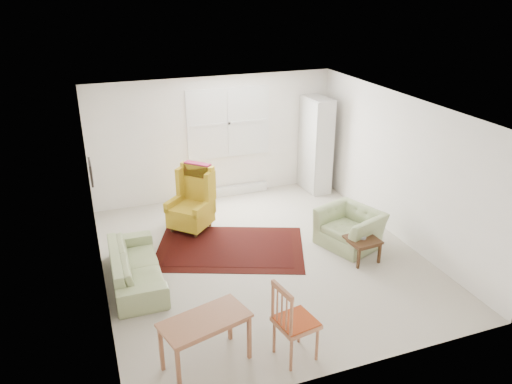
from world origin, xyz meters
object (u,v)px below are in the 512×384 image
object	(u,v)px
desk	(206,342)
armchair	(350,225)
cabinet	(316,145)
desk_chair	(296,321)
sofa	(135,260)
stool	(183,210)
coffee_table	(362,249)
wingback_chair	(190,199)

from	to	relation	value
desk	armchair	bearing A→B (deg)	32.85
cabinet	desk_chair	distance (m)	5.35
sofa	desk_chair	bearing A→B (deg)	-144.86
stool	desk	world-z (taller)	desk
coffee_table	cabinet	world-z (taller)	cabinet
sofa	wingback_chair	size ratio (longest dim) A/B	1.53
wingback_chair	desk	world-z (taller)	wingback_chair
wingback_chair	stool	xyz separation A→B (m)	(-0.06, 0.36, -0.37)
desk	coffee_table	bearing A→B (deg)	25.98
stool	cabinet	distance (m)	3.18
desk_chair	stool	bearing A→B (deg)	-3.39
desk	desk_chair	distance (m)	1.09
stool	cabinet	size ratio (longest dim) A/B	0.23
coffee_table	stool	distance (m)	3.39
armchair	cabinet	xyz separation A→B (m)	(0.55, 2.46, 0.62)
sofa	desk	bearing A→B (deg)	-164.67
armchair	desk_chair	bearing A→B (deg)	-62.43
sofa	armchair	size ratio (longest dim) A/B	1.86
sofa	armchair	distance (m)	3.58
wingback_chair	desk_chair	distance (m)	3.74
desk	desk_chair	bearing A→B (deg)	-12.86
armchair	desk	bearing A→B (deg)	-77.28
sofa	desk_chair	distance (m)	2.81
armchair	desk_chair	size ratio (longest dim) A/B	0.94
stool	desk	size ratio (longest dim) A/B	0.44
armchair	desk_chair	xyz separation A→B (m)	(-2.01, -2.21, 0.14)
stool	desk	distance (m)	3.89
cabinet	stool	bearing A→B (deg)	-171.62
cabinet	desk	xyz separation A→B (m)	(-3.60, -4.43, -0.68)
coffee_table	desk	size ratio (longest dim) A/B	0.47
sofa	desk	xyz separation A→B (m)	(0.53, -2.09, -0.04)
armchair	stool	distance (m)	3.11
coffee_table	desk_chair	size ratio (longest dim) A/B	0.46
wingback_chair	cabinet	size ratio (longest dim) A/B	0.59
armchair	wingback_chair	world-z (taller)	wingback_chair
wingback_chair	desk_chair	bearing A→B (deg)	-38.53
armchair	wingback_chair	size ratio (longest dim) A/B	0.82
stool	desk	xyz separation A→B (m)	(-0.58, -3.84, 0.10)
coffee_table	desk	xyz separation A→B (m)	(-2.99, -1.45, 0.13)
sofa	stool	xyz separation A→B (m)	(1.11, 1.76, -0.14)
sofa	stool	bearing A→B (deg)	-31.20
wingback_chair	desk	size ratio (longest dim) A/B	1.16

